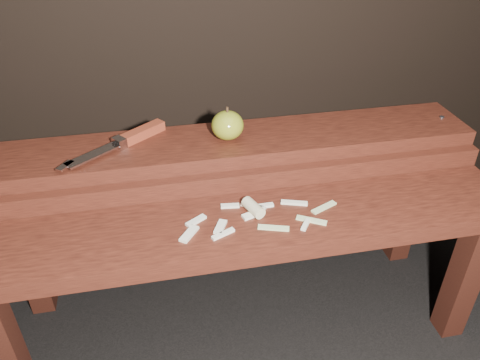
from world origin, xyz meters
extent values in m
plane|color=black|center=(0.00, 0.00, 0.00)|extent=(60.00, 60.00, 0.00)
cube|color=black|center=(-0.54, -0.10, 0.19)|extent=(0.06, 0.06, 0.38)
cube|color=black|center=(0.54, -0.10, 0.19)|extent=(0.06, 0.06, 0.38)
cube|color=#3D170E|center=(0.00, -0.05, 0.40)|extent=(1.20, 0.20, 0.04)
cube|color=black|center=(-0.54, 0.20, 0.23)|extent=(0.06, 0.06, 0.46)
cube|color=black|center=(0.54, 0.20, 0.23)|extent=(0.06, 0.06, 0.46)
cube|color=#3D170E|center=(0.00, 0.07, 0.44)|extent=(1.20, 0.02, 0.05)
cube|color=#3D170E|center=(0.00, 0.17, 0.48)|extent=(1.20, 0.18, 0.04)
cylinder|color=slate|center=(0.56, 0.17, 0.50)|extent=(0.01, 0.01, 0.00)
ellipsoid|color=olive|center=(-0.01, 0.17, 0.53)|extent=(0.08, 0.08, 0.07)
cylinder|color=#382314|center=(-0.01, 0.17, 0.58)|extent=(0.01, 0.01, 0.01)
cube|color=maroon|center=(-0.21, 0.22, 0.51)|extent=(0.11, 0.09, 0.02)
cube|color=silver|center=(-0.26, 0.18, 0.51)|extent=(0.04, 0.04, 0.03)
cube|color=silver|center=(-0.32, 0.13, 0.51)|extent=(0.12, 0.10, 0.00)
cube|color=silver|center=(-0.37, 0.10, 0.51)|extent=(0.04, 0.04, 0.00)
cube|color=beige|center=(-0.13, -0.07, 0.42)|extent=(0.05, 0.05, 0.01)
cube|color=beige|center=(0.01, -0.04, 0.42)|extent=(0.05, 0.03, 0.01)
cube|color=beige|center=(0.04, -0.01, 0.42)|extent=(0.05, 0.01, 0.01)
cube|color=beige|center=(0.02, -0.01, 0.42)|extent=(0.05, 0.04, 0.01)
cube|color=beige|center=(0.11, -0.01, 0.42)|extent=(0.06, 0.03, 0.01)
cube|color=beige|center=(0.11, -0.09, 0.42)|extent=(0.03, 0.04, 0.01)
cube|color=beige|center=(-0.07, -0.06, 0.42)|extent=(0.03, 0.05, 0.01)
cube|color=beige|center=(-0.03, 0.00, 0.42)|extent=(0.04, 0.02, 0.01)
cube|color=beige|center=(-0.11, -0.03, 0.42)|extent=(0.05, 0.04, 0.01)
cube|color=beige|center=(-0.06, -0.09, 0.42)|extent=(0.05, 0.03, 0.01)
cylinder|color=#C9BB8C|center=(0.01, -0.03, 0.43)|extent=(0.04, 0.06, 0.03)
cube|color=#BCC988|center=(0.17, -0.04, 0.42)|extent=(0.07, 0.04, 0.00)
cube|color=#BCC988|center=(0.13, -0.08, 0.42)|extent=(0.06, 0.04, 0.00)
cube|color=#BCC988|center=(0.04, -0.09, 0.42)|extent=(0.07, 0.03, 0.00)
camera|label=1|loc=(-0.18, -0.81, 1.04)|focal=35.00mm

